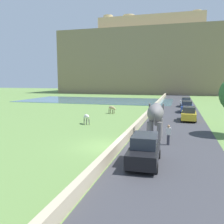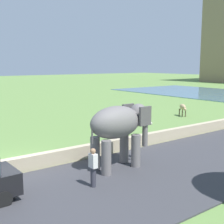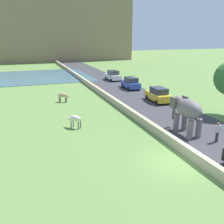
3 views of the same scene
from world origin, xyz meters
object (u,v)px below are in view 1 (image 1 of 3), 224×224
Objects in this scene: cow_tan at (112,108)px; elephant at (156,115)px; person_beside_elephant at (168,135)px; car_yellow at (189,114)px; car_white at (186,102)px; car_black at (144,150)px; car_blue at (187,107)px; cow_white at (86,117)px.

elephant is at bearing -60.43° from cow_tan.
car_yellow reaches higher than person_beside_elephant.
car_white is (3.16, 25.59, -1.14)m from elephant.
car_blue is at bearing 82.74° from car_black.
car_white is (3.15, 32.50, 0.00)m from car_black.
car_black is 32.65m from car_white.
person_beside_elephant is at bearing -61.75° from elephant.
car_black is at bearing -97.26° from car_blue.
car_black is at bearing -89.95° from elephant.
elephant is at bearing 118.25° from person_beside_elephant.
elephant is 2.78× the size of cow_white.
cow_tan is at bearing -158.70° from car_blue.
car_white is at bearing 47.84° from cow_tan.
cow_white is (-11.34, -21.13, -0.06)m from car_white.
car_white is (0.01, 15.84, 0.00)m from car_yellow.
car_yellow is at bearing -90.02° from car_white.
car_yellow is 12.51m from cow_white.
elephant reaches higher than car_black.
cow_tan is (-10.87, 3.83, -0.06)m from car_yellow.
car_yellow is at bearing -90.00° from car_blue.
car_yellow is 2.96× the size of cow_tan.
cow_white and cow_tan have the same top height.
elephant reaches higher than cow_tan.
car_yellow is at bearing -19.43° from cow_tan.
elephant is at bearing -107.92° from car_yellow.
person_beside_elephant is (1.22, -2.27, -1.16)m from elephant.
person_beside_elephant is 11.57m from cow_white.
elephant is 0.86× the size of car_yellow.
car_white is 2.97× the size of cow_tan.
cow_tan is (-8.93, 15.86, -0.04)m from person_beside_elephant.
person_beside_elephant reaches higher than cow_white.
car_black is 21.90m from cow_tan.
person_beside_elephant is 20.19m from car_blue.
car_blue is (3.15, 24.73, 0.00)m from car_black.
car_yellow and car_blue have the same top height.
car_black is at bearing -100.70° from car_yellow.
person_beside_elephant is 1.19× the size of cow_tan.
cow_white is at bearing 125.77° from car_black.
car_yellow is at bearing 72.08° from elephant.
car_white is 3.26× the size of cow_white.
car_white is at bearing 82.96° from elephant.
person_beside_elephant is at bearing -93.99° from car_white.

